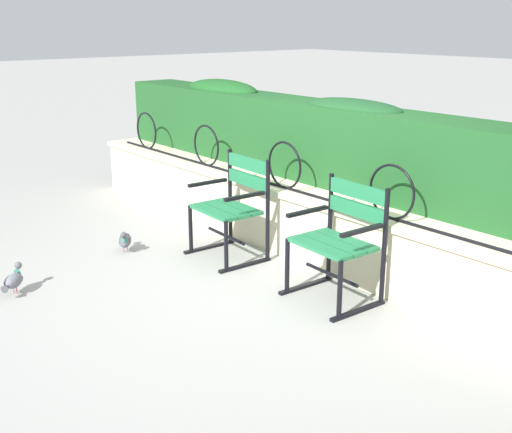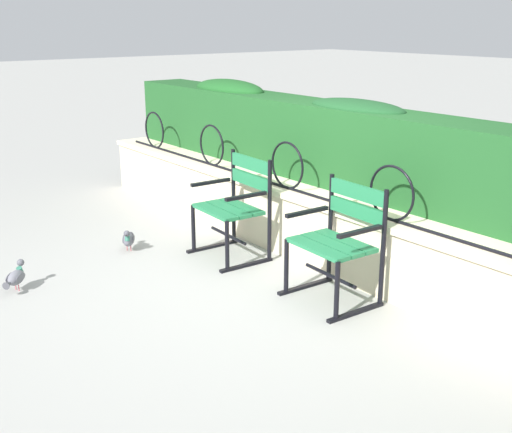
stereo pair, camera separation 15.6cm
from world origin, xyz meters
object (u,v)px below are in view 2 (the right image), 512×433
object	(u,v)px
park_chair_right	(339,239)
pigeon_near_chairs	(128,239)
pigeon_far_side	(16,277)
park_chair_left	(235,204)

from	to	relation	value
park_chair_right	pigeon_near_chairs	xyz separation A→B (m)	(-1.90, -0.77, -0.36)
pigeon_near_chairs	pigeon_far_side	xyz separation A→B (m)	(0.28, -1.10, 0.00)
park_chair_left	pigeon_near_chairs	distance (m)	1.05
park_chair_left	pigeon_near_chairs	bearing A→B (deg)	-134.37
park_chair_right	pigeon_far_side	xyz separation A→B (m)	(-1.62, -1.87, -0.36)
pigeon_near_chairs	pigeon_far_side	size ratio (longest dim) A/B	1.11
pigeon_far_side	park_chair_left	bearing A→B (deg)	77.33
pigeon_near_chairs	pigeon_far_side	world-z (taller)	same
pigeon_near_chairs	park_chair_left	bearing A→B (deg)	45.63
park_chair_left	pigeon_far_side	distance (m)	1.88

